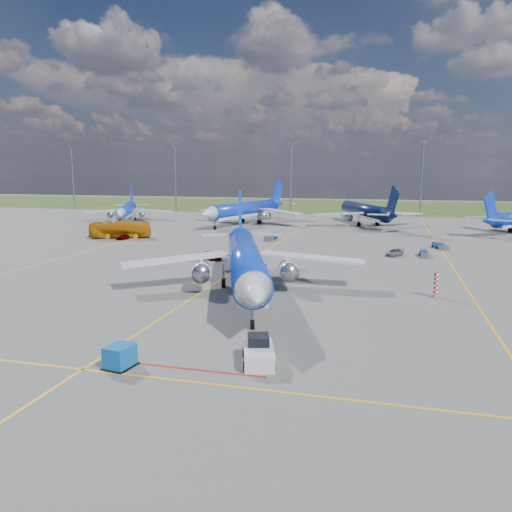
% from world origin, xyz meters
% --- Properties ---
extents(ground, '(400.00, 400.00, 0.00)m').
position_xyz_m(ground, '(0.00, 0.00, 0.00)').
color(ground, '#545452').
rests_on(ground, ground).
extents(grass_strip, '(400.00, 80.00, 0.01)m').
position_xyz_m(grass_strip, '(0.00, 150.00, 0.00)').
color(grass_strip, '#2D4719').
rests_on(grass_strip, ground).
extents(taxiway_lines, '(60.25, 160.00, 0.02)m').
position_xyz_m(taxiway_lines, '(0.17, 27.70, 0.01)').
color(taxiway_lines, '#F2AD15').
rests_on(taxiway_lines, ground).
extents(floodlight_masts, '(202.20, 0.50, 22.70)m').
position_xyz_m(floodlight_masts, '(10.00, 110.00, 12.56)').
color(floodlight_masts, slate).
rests_on(floodlight_masts, ground).
extents(warning_post, '(0.50, 0.50, 3.00)m').
position_xyz_m(warning_post, '(26.00, 8.00, 1.50)').
color(warning_post, red).
rests_on(warning_post, ground).
extents(bg_jet_nw, '(37.23, 41.59, 8.95)m').
position_xyz_m(bg_jet_nw, '(-49.22, 74.63, 0.00)').
color(bg_jet_nw, '#0E35C6').
rests_on(bg_jet_nw, ground).
extents(bg_jet_nnw, '(42.08, 49.18, 11.07)m').
position_xyz_m(bg_jet_nnw, '(-15.45, 75.97, 0.00)').
color(bg_jet_nnw, '#0E35C6').
rests_on(bg_jet_nnw, ground).
extents(bg_jet_n, '(43.36, 48.37, 10.40)m').
position_xyz_m(bg_jet_n, '(14.81, 82.16, 0.00)').
color(bg_jet_n, '#07113B').
rests_on(bg_jet_n, ground).
extents(main_airliner, '(42.78, 48.97, 10.78)m').
position_xyz_m(main_airliner, '(4.92, 4.88, 0.00)').
color(main_airliner, '#0E35C6').
rests_on(main_airliner, ground).
extents(pushback_tug, '(3.26, 5.85, 1.95)m').
position_xyz_m(pushback_tug, '(11.76, -15.59, 0.79)').
color(pushback_tug, silver).
rests_on(pushback_tug, ground).
extents(uld_container, '(1.88, 2.22, 1.61)m').
position_xyz_m(uld_container, '(2.36, -18.90, 0.81)').
color(uld_container, '#0C5AAB').
rests_on(uld_container, ground).
extents(apron_bus, '(12.62, 7.17, 3.46)m').
position_xyz_m(apron_bus, '(-33.32, 43.46, 1.73)').
color(apron_bus, '#C2730B').
rests_on(apron_bus, ground).
extents(service_car_a, '(1.72, 3.46, 1.13)m').
position_xyz_m(service_car_a, '(-31.60, 41.47, 0.57)').
color(service_car_a, '#999999').
rests_on(service_car_a, ground).
extents(service_car_b, '(4.86, 4.00, 1.23)m').
position_xyz_m(service_car_b, '(-6.43, 24.22, 0.62)').
color(service_car_b, '#999999').
rests_on(service_car_b, ground).
extents(service_car_c, '(3.35, 4.18, 1.13)m').
position_xyz_m(service_car_c, '(21.89, 35.03, 0.57)').
color(service_car_c, '#999999').
rests_on(service_car_c, ground).
extents(baggage_tug_w, '(1.24, 4.23, 0.95)m').
position_xyz_m(baggage_tug_w, '(26.53, 35.81, 0.44)').
color(baggage_tug_w, navy).
rests_on(baggage_tug_w, ground).
extents(baggage_tug_c, '(1.59, 5.57, 1.25)m').
position_xyz_m(baggage_tug_c, '(-2.26, 48.70, 0.59)').
color(baggage_tug_c, '#1B4DA4').
rests_on(baggage_tug_c, ground).
extents(baggage_tug_e, '(2.69, 4.72, 1.03)m').
position_xyz_m(baggage_tug_e, '(29.90, 45.14, 0.48)').
color(baggage_tug_e, navy).
rests_on(baggage_tug_e, ground).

